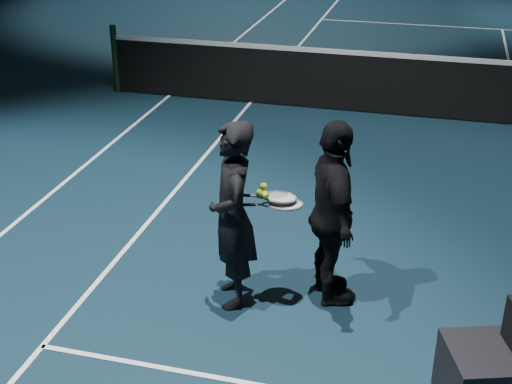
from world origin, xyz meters
TOP-DOWN VIEW (x-y plane):
  - net_post_left at (-6.40, 0.00)m, footprint 0.10×0.10m
  - player_a at (-2.80, -5.34)m, footprint 0.61×0.72m
  - player_b at (-1.99, -5.10)m, footprint 0.76×1.06m
  - racket_lower at (-2.37, -5.22)m, footprint 0.71×0.40m
  - racket_upper at (-2.43, -5.19)m, footprint 0.71×0.44m
  - tennis_balls at (-2.56, -5.27)m, footprint 0.12×0.10m

SIDE VIEW (x-z plane):
  - net_post_left at x=-6.40m, z-range 0.00..1.10m
  - player_a at x=-2.80m, z-range 0.00..1.68m
  - player_b at x=-1.99m, z-range 0.00..1.68m
  - racket_lower at x=-2.37m, z-range 0.93..0.96m
  - racket_upper at x=-2.43m, z-range 0.94..1.04m
  - tennis_balls at x=-2.56m, z-range 1.00..1.12m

